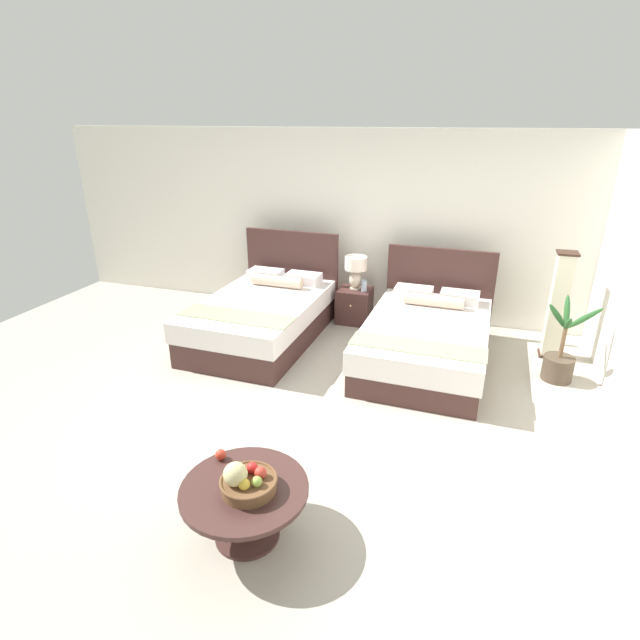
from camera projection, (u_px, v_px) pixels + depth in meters
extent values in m
cube|color=#AAA193|center=(302.00, 408.00, 4.94)|extent=(9.61, 9.24, 0.02)
cube|color=white|center=(369.00, 225.00, 6.93)|extent=(9.61, 0.12, 2.57)
cube|color=#402623|center=(261.00, 329.00, 6.35)|extent=(1.35, 2.12, 0.32)
cube|color=silver|center=(260.00, 309.00, 6.24)|extent=(1.39, 2.16, 0.25)
cube|color=#402623|center=(292.00, 273.00, 7.11)|extent=(1.37, 0.10, 1.22)
cube|color=silver|center=(265.00, 275.00, 6.94)|extent=(0.47, 0.31, 0.14)
cube|color=silver|center=(303.00, 279.00, 6.76)|extent=(0.47, 0.31, 0.14)
cylinder|color=beige|center=(277.00, 281.00, 6.64)|extent=(0.72, 0.17, 0.15)
cube|color=gray|center=(236.00, 316.00, 5.66)|extent=(1.36, 0.43, 0.01)
cube|color=#402623|center=(424.00, 353.00, 5.77)|extent=(1.37, 2.13, 0.26)
cube|color=silver|center=(426.00, 333.00, 5.67)|extent=(1.41, 2.17, 0.26)
cube|color=#402623|center=(439.00, 290.00, 6.54)|extent=(1.39, 0.10, 1.13)
cube|color=white|center=(414.00, 292.00, 6.37)|extent=(0.48, 0.31, 0.14)
cube|color=silver|center=(460.00, 298.00, 6.19)|extent=(0.48, 0.31, 0.14)
cylinder|color=beige|center=(434.00, 301.00, 6.07)|extent=(0.73, 0.17, 0.15)
cube|color=gray|center=(417.00, 347.00, 5.01)|extent=(1.38, 0.39, 0.01)
cube|color=#402623|center=(354.00, 305.00, 6.93)|extent=(0.45, 0.43, 0.48)
sphere|color=tan|center=(351.00, 306.00, 6.70)|extent=(0.02, 0.02, 0.02)
cylinder|color=beige|center=(355.00, 288.00, 6.85)|extent=(0.15, 0.15, 0.02)
ellipsoid|color=beige|center=(355.00, 280.00, 6.81)|extent=(0.18, 0.18, 0.22)
cylinder|color=#99844C|center=(356.00, 271.00, 6.76)|extent=(0.02, 0.02, 0.04)
cylinder|color=#F1DBC8|center=(356.00, 263.00, 6.72)|extent=(0.30, 0.30, 0.18)
cylinder|color=#A9BBCF|center=(364.00, 286.00, 6.74)|extent=(0.08, 0.08, 0.15)
torus|color=#A9BBCF|center=(364.00, 280.00, 6.71)|extent=(0.08, 0.08, 0.01)
cylinder|color=#402623|center=(248.00, 534.00, 3.42)|extent=(0.45, 0.45, 0.02)
cylinder|color=#402623|center=(246.00, 514.00, 3.35)|extent=(0.11, 0.11, 0.39)
cylinder|color=#402623|center=(244.00, 489.00, 3.27)|extent=(0.86, 0.86, 0.04)
cylinder|color=brown|center=(249.00, 485.00, 3.22)|extent=(0.36, 0.36, 0.08)
torus|color=brown|center=(249.00, 480.00, 3.20)|extent=(0.38, 0.38, 0.02)
sphere|color=#B9362A|center=(260.00, 473.00, 3.22)|extent=(0.08, 0.08, 0.08)
sphere|color=red|center=(252.00, 468.00, 3.27)|extent=(0.08, 0.08, 0.08)
sphere|color=orange|center=(240.00, 470.00, 3.24)|extent=(0.08, 0.08, 0.08)
sphere|color=#C8BC81|center=(235.00, 474.00, 3.15)|extent=(0.16, 0.16, 0.16)
sphere|color=gold|center=(244.00, 484.00, 3.12)|extent=(0.07, 0.07, 0.07)
sphere|color=#91B14A|center=(257.00, 482.00, 3.14)|extent=(0.07, 0.07, 0.07)
sphere|color=red|center=(221.00, 455.00, 3.51)|extent=(0.08, 0.08, 0.08)
cube|color=#39231A|center=(548.00, 354.00, 6.01)|extent=(0.23, 0.23, 0.03)
cube|color=beige|center=(558.00, 306.00, 5.77)|extent=(0.19, 0.19, 1.24)
cube|color=#39231A|center=(568.00, 253.00, 5.53)|extent=(0.23, 0.23, 0.02)
cylinder|color=#4A3C2F|center=(558.00, 368.00, 5.42)|extent=(0.32, 0.32, 0.27)
cylinder|color=brown|center=(563.00, 343.00, 5.30)|extent=(0.04, 0.04, 0.34)
ellipsoid|color=#265327|center=(584.00, 318.00, 5.15)|extent=(0.36, 0.09, 0.30)
ellipsoid|color=#265327|center=(567.00, 311.00, 5.27)|extent=(0.06, 0.27, 0.34)
ellipsoid|color=#265327|center=(558.00, 316.00, 5.21)|extent=(0.25, 0.08, 0.30)
ellipsoid|color=#265327|center=(568.00, 324.00, 5.08)|extent=(0.08, 0.31, 0.26)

